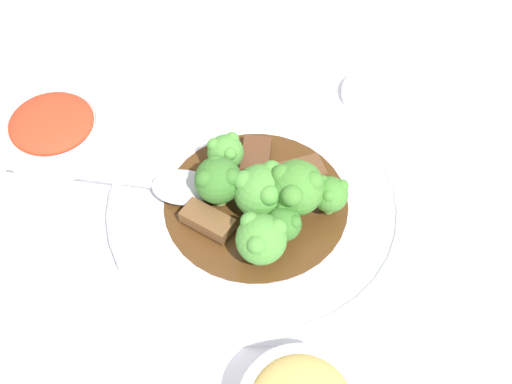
# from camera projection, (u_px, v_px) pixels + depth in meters

# --- Properties ---
(ground_plane) EXTENTS (4.00, 4.00, 0.00)m
(ground_plane) POSITION_uv_depth(u_px,v_px,m) (256.00, 211.00, 0.75)
(ground_plane) COLOR silver
(main_plate) EXTENTS (0.31, 0.31, 0.02)m
(main_plate) POSITION_uv_depth(u_px,v_px,m) (256.00, 206.00, 0.74)
(main_plate) COLOR white
(main_plate) RESTS_ON ground_plane
(beef_strip_0) EXTENTS (0.07, 0.04, 0.01)m
(beef_strip_0) POSITION_uv_depth(u_px,v_px,m) (255.00, 162.00, 0.76)
(beef_strip_0) COLOR #56331E
(beef_strip_0) RESTS_ON main_plate
(beef_strip_1) EXTENTS (0.06, 0.06, 0.01)m
(beef_strip_1) POSITION_uv_depth(u_px,v_px,m) (298.00, 172.00, 0.75)
(beef_strip_1) COLOR brown
(beef_strip_1) RESTS_ON main_plate
(beef_strip_2) EXTENTS (0.04, 0.06, 0.01)m
(beef_strip_2) POSITION_uv_depth(u_px,v_px,m) (208.00, 221.00, 0.71)
(beef_strip_2) COLOR brown
(beef_strip_2) RESTS_ON main_plate
(broccoli_floret_0) EXTENTS (0.05, 0.05, 0.05)m
(broccoli_floret_0) POSITION_uv_depth(u_px,v_px,m) (261.00, 238.00, 0.67)
(broccoli_floret_0) COLOR #7FA84C
(broccoli_floret_0) RESTS_ON main_plate
(broccoli_floret_1) EXTENTS (0.04, 0.04, 0.05)m
(broccoli_floret_1) POSITION_uv_depth(u_px,v_px,m) (226.00, 152.00, 0.74)
(broccoli_floret_1) COLOR #7FA84C
(broccoli_floret_1) RESTS_ON main_plate
(broccoli_floret_2) EXTENTS (0.05, 0.05, 0.06)m
(broccoli_floret_2) POSITION_uv_depth(u_px,v_px,m) (218.00, 180.00, 0.71)
(broccoli_floret_2) COLOR #7FA84C
(broccoli_floret_2) RESTS_ON main_plate
(broccoli_floret_3) EXTENTS (0.04, 0.04, 0.04)m
(broccoli_floret_3) POSITION_uv_depth(u_px,v_px,m) (330.00, 194.00, 0.70)
(broccoli_floret_3) COLOR #7FA84C
(broccoli_floret_3) RESTS_ON main_plate
(broccoli_floret_4) EXTENTS (0.06, 0.06, 0.06)m
(broccoli_floret_4) POSITION_uv_depth(u_px,v_px,m) (261.00, 190.00, 0.70)
(broccoli_floret_4) COLOR #8EB756
(broccoli_floret_4) RESTS_ON main_plate
(broccoli_floret_5) EXTENTS (0.04, 0.04, 0.04)m
(broccoli_floret_5) POSITION_uv_depth(u_px,v_px,m) (284.00, 223.00, 0.69)
(broccoli_floret_5) COLOR #7FA84C
(broccoli_floret_5) RESTS_ON main_plate
(broccoli_floret_6) EXTENTS (0.06, 0.06, 0.06)m
(broccoli_floret_6) POSITION_uv_depth(u_px,v_px,m) (296.00, 190.00, 0.69)
(broccoli_floret_6) COLOR #8EB756
(broccoli_floret_6) RESTS_ON main_plate
(serving_spoon) EXTENTS (0.05, 0.23, 0.01)m
(serving_spoon) POSITION_uv_depth(u_px,v_px,m) (166.00, 185.00, 0.74)
(serving_spoon) COLOR #B7B7BC
(serving_spoon) RESTS_ON main_plate
(side_bowl_kimchi) EXTENTS (0.12, 0.12, 0.05)m
(side_bowl_kimchi) POSITION_uv_depth(u_px,v_px,m) (54.00, 130.00, 0.79)
(side_bowl_kimchi) COLOR white
(side_bowl_kimchi) RESTS_ON ground_plane
(sauce_dish) EXTENTS (0.07, 0.07, 0.01)m
(sauce_dish) POSITION_uv_depth(u_px,v_px,m) (371.00, 92.00, 0.84)
(sauce_dish) COLOR white
(sauce_dish) RESTS_ON ground_plane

